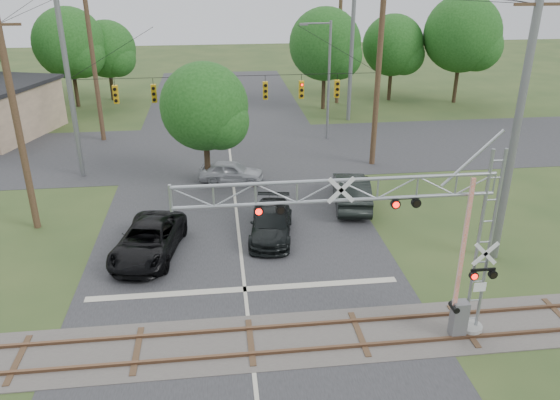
{
  "coord_description": "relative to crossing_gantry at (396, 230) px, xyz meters",
  "views": [
    {
      "loc": [
        -0.84,
        -13.92,
        12.57
      ],
      "look_at": [
        1.72,
        7.5,
        3.14
      ],
      "focal_mm": 35.0,
      "sensor_mm": 36.0,
      "label": 1
    }
  ],
  "objects": [
    {
      "name": "traffic_signal_span",
      "position": [
        -4.02,
        18.36,
        1.21
      ],
      "size": [
        19.34,
        0.36,
        11.5
      ],
      "color": "slate",
      "rests_on": "ground"
    },
    {
      "name": "road_cross",
      "position": [
        -4.9,
        22.36,
        -4.41
      ],
      "size": [
        90.0,
        12.0,
        0.02
      ],
      "primitive_type": "cube",
      "color": "#2A2A2D",
      "rests_on": "ground"
    },
    {
      "name": "streetlight",
      "position": [
        2.51,
        24.36,
        0.48
      ],
      "size": [
        2.34,
        0.24,
        8.77
      ],
      "color": "slate",
      "rests_on": "ground"
    },
    {
      "name": "car_dark",
      "position": [
        -3.28,
        8.59,
        -3.71
      ],
      "size": [
        2.75,
        5.16,
        1.42
      ],
      "primitive_type": "imported",
      "rotation": [
        0.0,
        0.0,
        -0.16
      ],
      "color": "black",
      "rests_on": "ground"
    },
    {
      "name": "ground",
      "position": [
        -4.9,
        -1.64,
        -4.42
      ],
      "size": [
        160.0,
        160.0,
        0.0
      ],
      "primitive_type": "plane",
      "color": "#2E441F",
      "rests_on": "ground"
    },
    {
      "name": "railroad_track",
      "position": [
        -4.9,
        0.36,
        -4.39
      ],
      "size": [
        90.0,
        3.2,
        0.17
      ],
      "color": "#46403D",
      "rests_on": "ground"
    },
    {
      "name": "crossing_gantry",
      "position": [
        0.0,
        0.0,
        0.0
      ],
      "size": [
        10.98,
        0.91,
        7.12
      ],
      "color": "gray",
      "rests_on": "ground"
    },
    {
      "name": "utility_poles",
      "position": [
        -2.19,
        21.91,
        1.68
      ],
      "size": [
        23.95,
        30.86,
        12.96
      ],
      "color": "#3F301D",
      "rests_on": "ground"
    },
    {
      "name": "suv_dark",
      "position": [
        1.56,
        11.84,
        -3.56
      ],
      "size": [
        2.58,
        5.44,
        1.72
      ],
      "primitive_type": "imported",
      "rotation": [
        0.0,
        0.0,
        2.99
      ],
      "color": "black",
      "rests_on": "ground"
    },
    {
      "name": "pickup_black",
      "position": [
        -9.13,
        7.34,
        -3.65
      ],
      "size": [
        3.55,
        5.95,
        1.55
      ],
      "primitive_type": "imported",
      "rotation": [
        0.0,
        0.0,
        -0.19
      ],
      "color": "black",
      "rests_on": "ground"
    },
    {
      "name": "treeline",
      "position": [
        -4.92,
        33.92,
        1.44
      ],
      "size": [
        51.45,
        28.51,
        10.06
      ],
      "color": "#332517",
      "rests_on": "ground"
    },
    {
      "name": "road_main",
      "position": [
        -4.9,
        8.36,
        -4.41
      ],
      "size": [
        14.0,
        90.0,
        0.02
      ],
      "primitive_type": "cube",
      "color": "#2A2A2D",
      "rests_on": "ground"
    },
    {
      "name": "sedan_silver",
      "position": [
        -4.97,
        16.16,
        -3.75
      ],
      "size": [
        4.18,
        2.35,
        1.34
      ],
      "primitive_type": "imported",
      "rotation": [
        0.0,
        0.0,
        1.37
      ],
      "color": "#A3A5AB",
      "rests_on": "ground"
    }
  ]
}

